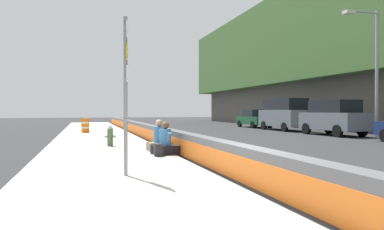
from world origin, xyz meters
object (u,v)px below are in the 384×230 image
object	(u,v)px
seated_person_foreground	(165,144)
construction_barrel	(85,125)
route_sign_post	(126,83)
street_lamp	(372,61)
fire_hydrant	(110,135)
backpack	(158,150)
parked_car_third	(333,117)
parked_car_midline	(254,118)
seated_person_middle	(159,141)
parked_car_fourth	(284,114)

from	to	relation	value
seated_person_foreground	construction_barrel	world-z (taller)	seated_person_foreground
route_sign_post	construction_barrel	world-z (taller)	route_sign_post
route_sign_post	street_lamp	world-z (taller)	street_lamp
construction_barrel	street_lamp	world-z (taller)	street_lamp
fire_hydrant	seated_person_foreground	world-z (taller)	seated_person_foreground
fire_hydrant	backpack	xyz separation A→B (m)	(-3.89, -1.25, -0.25)
fire_hydrant	street_lamp	size ratio (longest dim) A/B	0.11
fire_hydrant	street_lamp	xyz separation A→B (m)	(2.81, -15.84, 4.07)
construction_barrel	parked_car_third	world-z (taller)	parked_car_third
backpack	route_sign_post	bearing A→B (deg)	156.75
seated_person_foreground	parked_car_midline	distance (m)	23.50
seated_person_middle	parked_car_midline	world-z (taller)	parked_car_midline
seated_person_foreground	backpack	size ratio (longest dim) A/B	2.74
seated_person_middle	parked_car_fourth	size ratio (longest dim) A/B	0.22
seated_person_middle	parked_car_midline	xyz separation A→B (m)	(18.49, -12.93, 0.37)
seated_person_middle	parked_car_third	world-z (taller)	parked_car_third
route_sign_post	seated_person_middle	xyz separation A→B (m)	(4.79, -1.72, -1.74)
fire_hydrant	parked_car_third	distance (m)	15.21
route_sign_post	parked_car_midline	bearing A→B (deg)	-32.19
parked_car_fourth	backpack	bearing A→B (deg)	137.78
street_lamp	route_sign_post	bearing A→B (deg)	121.84
seated_person_middle	construction_barrel	world-z (taller)	seated_person_middle
seated_person_middle	street_lamp	bearing A→B (deg)	-70.23
construction_barrel	parked_car_midline	size ratio (longest dim) A/B	0.21
seated_person_middle	parked_car_fourth	distance (m)	18.32
backpack	construction_barrel	xyz separation A→B (m)	(13.86, 2.22, 0.28)
seated_person_foreground	parked_car_fourth	xyz separation A→B (m)	(14.12, -12.90, 0.87)
route_sign_post	street_lamp	distance (m)	18.94
seated_person_foreground	parked_car_fourth	bearing A→B (deg)	-42.40
backpack	street_lamp	distance (m)	16.62
seated_person_middle	street_lamp	xyz separation A→B (m)	(5.12, -14.24, 4.16)
seated_person_foreground	parked_car_third	world-z (taller)	parked_car_third
street_lamp	seated_person_middle	bearing A→B (deg)	109.77
backpack	seated_person_middle	bearing A→B (deg)	-12.17
seated_person_foreground	parked_car_third	size ratio (longest dim) A/B	0.23
fire_hydrant	backpack	bearing A→B (deg)	-162.14
fire_hydrant	backpack	distance (m)	4.10
backpack	parked_car_third	size ratio (longest dim) A/B	0.08
parked_car_third	parked_car_fourth	size ratio (longest dim) A/B	0.95
route_sign_post	construction_barrel	bearing A→B (deg)	2.81
seated_person_middle	backpack	size ratio (longest dim) A/B	2.86
seated_person_foreground	seated_person_middle	xyz separation A→B (m)	(1.12, -0.01, 0.01)
fire_hydrant	seated_person_middle	distance (m)	2.81
backpack	parked_car_fourth	size ratio (longest dim) A/B	0.08
construction_barrel	parked_car_third	size ratio (longest dim) A/B	0.20
construction_barrel	parked_car_midline	distance (m)	16.69
construction_barrel	street_lamp	size ratio (longest dim) A/B	0.12
seated_person_foreground	construction_barrel	bearing A→B (deg)	10.78
seated_person_foreground	parked_car_midline	world-z (taller)	parked_car_midline
fire_hydrant	backpack	size ratio (longest dim) A/B	2.20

